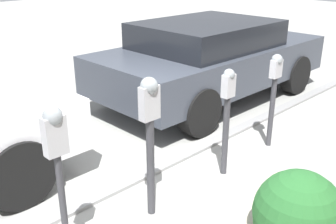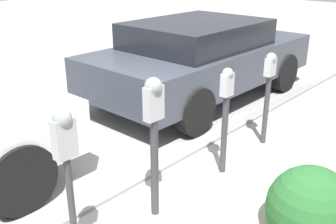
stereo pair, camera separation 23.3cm
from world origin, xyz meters
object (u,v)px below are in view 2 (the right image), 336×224
(parking_meter_nearest, at_px, (66,157))
(parking_meter_middle, at_px, (226,107))
(parking_meter_second, at_px, (154,125))
(parking_meter_fourth, at_px, (269,83))
(parked_car_middle, at_px, (201,57))

(parking_meter_nearest, height_order, parking_meter_middle, parking_meter_nearest)
(parking_meter_second, distance_m, parking_meter_fourth, 2.15)
(parking_meter_second, bearing_deg, parking_meter_fourth, 0.30)
(parking_meter_middle, relative_size, parking_meter_fourth, 1.01)
(parking_meter_nearest, xyz_separation_m, parked_car_middle, (3.98, 1.82, -0.27))
(parking_meter_second, bearing_deg, parking_meter_nearest, -177.65)
(parking_meter_middle, bearing_deg, parking_meter_nearest, -179.55)
(parking_meter_second, distance_m, parking_meter_middle, 1.14)
(parking_meter_nearest, bearing_deg, parking_meter_fourth, 0.93)
(parking_meter_fourth, bearing_deg, parking_meter_nearest, -179.07)
(parking_meter_nearest, distance_m, parked_car_middle, 4.38)
(parking_meter_middle, relative_size, parked_car_middle, 0.29)
(parking_meter_middle, height_order, parked_car_middle, parked_car_middle)
(parking_meter_second, bearing_deg, parking_meter_middle, -1.17)
(parking_meter_second, xyz_separation_m, parking_meter_fourth, (2.15, 0.01, -0.11))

